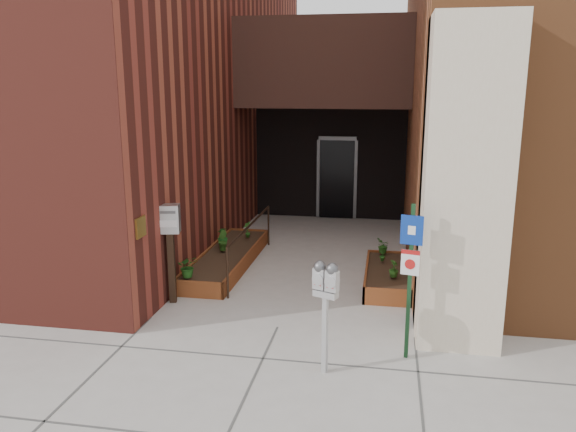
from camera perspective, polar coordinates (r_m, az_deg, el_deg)
The scene contains 15 objects.
ground at distance 8.52m, azimuth -1.08°, elevation -11.23°, with size 80.00×80.00×0.00m, color #9E9991.
architecture at distance 14.67m, azimuth 3.60°, elevation 18.86°, with size 20.00×14.60×10.00m.
planter_left at distance 11.27m, azimuth -6.18°, elevation -4.39°, with size 0.90×3.60×0.30m.
planter_right at distance 10.37m, azimuth 10.07°, elevation -6.08°, with size 0.80×2.20×0.30m.
handrail at distance 10.93m, azimuth -3.81°, elevation -1.55°, with size 0.04×3.34×0.90m.
parking_meter at distance 6.86m, azimuth 3.85°, elevation -7.28°, with size 0.34×0.23×1.45m.
sign_post at distance 7.33m, azimuth 12.32°, elevation -4.94°, with size 0.28×0.10×2.08m.
payment_dropbox at distance 9.26m, azimuth -11.90°, elevation -1.66°, with size 0.37×0.31×1.65m.
shrub_left_a at distance 9.79m, azimuth -10.13°, elevation -5.06°, with size 0.34×0.34×0.38m, color #1F5317.
shrub_left_b at distance 11.25m, azimuth -6.70°, elevation -2.49°, with size 0.22×0.22×0.40m, color #285919.
shrub_left_c at distance 11.59m, azimuth -6.67°, elevation -2.07°, with size 0.21×0.21×0.38m, color #195A1A.
shrub_left_d at distance 12.15m, azimuth -4.14°, elevation -1.40°, with size 0.18×0.18×0.34m, color #245B1A.
shrub_right_a at distance 9.83m, azimuth 10.69°, elevation -5.28°, with size 0.17×0.17×0.30m, color #225017.
shrub_right_b at distance 10.65m, azimuth 9.61°, elevation -3.67°, with size 0.17×0.17×0.33m, color #225A19.
shrub_right_c at distance 11.14m, azimuth 9.63°, elevation -3.01°, with size 0.27×0.27×0.30m, color #215418.
Camera 1 is at (1.51, -7.61, 3.52)m, focal length 35.00 mm.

